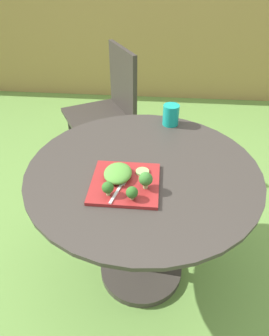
# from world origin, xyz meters

# --- Properties ---
(ground_plane) EXTENTS (12.00, 12.00, 0.00)m
(ground_plane) POSITION_xyz_m (0.00, 0.00, 0.00)
(ground_plane) COLOR #669342
(bamboo_fence) EXTENTS (8.00, 0.08, 1.33)m
(bamboo_fence) POSITION_xyz_m (0.00, 2.38, 0.66)
(bamboo_fence) COLOR #9E7F47
(bamboo_fence) RESTS_ON ground_plane
(patio_table) EXTENTS (0.97, 0.97, 0.71)m
(patio_table) POSITION_xyz_m (0.00, 0.00, 0.48)
(patio_table) COLOR #38332D
(patio_table) RESTS_ON ground_plane
(patio_chair) EXTENTS (0.60, 0.60, 0.90)m
(patio_chair) POSITION_xyz_m (-0.31, 1.00, 0.53)
(patio_chair) COLOR #332D28
(patio_chair) RESTS_ON ground_plane
(salad_plate) EXTENTS (0.26, 0.26, 0.01)m
(salad_plate) POSITION_xyz_m (-0.06, -0.11, 0.71)
(salad_plate) COLOR maroon
(salad_plate) RESTS_ON patio_table
(drinking_glass) EXTENTS (0.08, 0.08, 0.10)m
(drinking_glass) POSITION_xyz_m (0.11, 0.39, 0.75)
(drinking_glass) COLOR #149989
(drinking_glass) RESTS_ON patio_table
(fork) EXTENTS (0.06, 0.15, 0.00)m
(fork) POSITION_xyz_m (-0.08, -0.15, 0.72)
(fork) COLOR silver
(fork) RESTS_ON salad_plate
(lettuce_mound) EXTENTS (0.11, 0.13, 0.04)m
(lettuce_mound) POSITION_xyz_m (-0.09, -0.09, 0.74)
(lettuce_mound) COLOR #519338
(lettuce_mound) RESTS_ON salad_plate
(broccoli_floret_0) EXTENTS (0.05, 0.05, 0.07)m
(broccoli_floret_0) POSITION_xyz_m (0.02, -0.14, 0.76)
(broccoli_floret_0) COLOR #99B770
(broccoli_floret_0) RESTS_ON salad_plate
(broccoli_floret_1) EXTENTS (0.04, 0.04, 0.06)m
(broccoli_floret_1) POSITION_xyz_m (-0.12, -0.19, 0.75)
(broccoli_floret_1) COLOR #99B770
(broccoli_floret_1) RESTS_ON salad_plate
(broccoli_floret_2) EXTENTS (0.04, 0.04, 0.05)m
(broccoli_floret_2) POSITION_xyz_m (-0.03, -0.20, 0.75)
(broccoli_floret_2) COLOR #99B770
(broccoli_floret_2) RESTS_ON salad_plate
(cucumber_slice_0) EXTENTS (0.05, 0.05, 0.01)m
(cucumber_slice_0) POSITION_xyz_m (0.00, -0.05, 0.73)
(cucumber_slice_0) COLOR #8EB766
(cucumber_slice_0) RESTS_ON salad_plate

